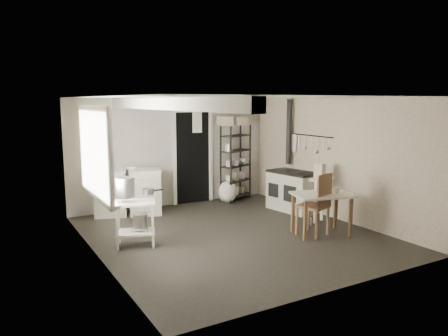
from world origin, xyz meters
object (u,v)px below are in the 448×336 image
stove (293,189)px  chair (313,207)px  flour_sack (228,192)px  prep_table (135,221)px  work_table (321,213)px  stockpot (125,187)px  shelf_rack (236,159)px  base_cabinets (128,192)px

stove → chair: chair is taller
flour_sack → stove: bearing=-56.6°
prep_table → work_table: (2.91, -0.99, -0.02)m
stockpot → stove: stockpot is taller
chair → shelf_rack: bearing=67.1°
prep_table → stove: 3.58m
stockpot → base_cabinets: size_ratio=0.22×
prep_table → base_cabinets: size_ratio=0.52×
stockpot → chair: (2.91, -0.94, -0.46)m
prep_table → chair: (2.77, -0.93, 0.08)m
flour_sack → chair: bearing=-88.7°
shelf_rack → stockpot: bearing=-171.7°
stove → chair: size_ratio=0.97×
base_cabinets → shelf_rack: bearing=19.5°
stove → chair: 1.67m
prep_table → shelf_rack: size_ratio=0.42×
stove → flour_sack: size_ratio=2.08×
prep_table → shelf_rack: shelf_rack is taller
stove → work_table: size_ratio=1.11×
flour_sack → stockpot: bearing=-147.8°
stockpot → stove: size_ratio=0.29×
base_cabinets → shelf_rack: shelf_rack is taller
stockpot → base_cabinets: 2.08m
chair → flour_sack: size_ratio=2.14×
stockpot → work_table: stockpot is taller
prep_table → chair: 2.93m
work_table → flour_sack: size_ratio=1.87×
prep_table → base_cabinets: (0.50, 1.93, 0.06)m
shelf_rack → flour_sack: 0.79m
stove → flour_sack: stove is taller
base_cabinets → flour_sack: 2.23m
stockpot → chair: size_ratio=0.29×
prep_table → flour_sack: bearing=33.7°
chair → stockpot: bearing=144.0°
base_cabinets → work_table: (2.41, -2.93, -0.08)m
stove → stockpot: bearing=-179.9°
chair → flour_sack: 2.74m
shelf_rack → chair: (-0.24, -2.89, -0.47)m
flour_sack → base_cabinets: bearing=176.7°
chair → flour_sack: (-0.06, 2.73, -0.24)m
base_cabinets → chair: size_ratio=1.28×
work_table → shelf_rack: bearing=87.8°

